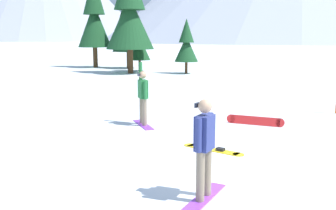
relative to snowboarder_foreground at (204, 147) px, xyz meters
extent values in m
plane|color=white|center=(0.80, 1.50, -0.95)|extent=(800.00, 800.00, 0.00)
cube|color=#993FD8|center=(0.00, 0.00, -0.94)|extent=(0.85, 1.53, 0.02)
cylinder|color=gray|center=(-0.06, -0.15, -0.49)|extent=(0.15, 0.15, 0.88)
cylinder|color=gray|center=(0.06, 0.15, -0.49)|extent=(0.15, 0.15, 0.88)
cube|color=navy|center=(0.00, 0.00, 0.25)|extent=(0.37, 0.46, 0.61)
cylinder|color=navy|center=(-0.10, -0.24, 0.27)|extent=(0.11, 0.11, 0.58)
cylinder|color=navy|center=(0.10, 0.24, 0.27)|extent=(0.11, 0.11, 0.58)
sphere|color=tan|center=(0.00, 0.00, 0.72)|extent=(0.24, 0.24, 0.24)
cube|color=black|center=(-0.13, 0.05, 0.73)|extent=(0.10, 0.17, 0.08)
cube|color=#993FD8|center=(-1.93, 5.81, -0.94)|extent=(0.89, 1.52, 0.02)
cylinder|color=gray|center=(-1.87, 5.66, -0.50)|extent=(0.15, 0.15, 0.86)
cylinder|color=gray|center=(-2.00, 5.95, -0.50)|extent=(0.15, 0.15, 0.86)
cube|color=#237238|center=(-1.93, 5.81, 0.22)|extent=(0.38, 0.46, 0.58)
cylinder|color=#237238|center=(-1.83, 5.57, 0.23)|extent=(0.11, 0.11, 0.58)
cylinder|color=#237238|center=(-2.04, 6.04, 0.77)|extent=(0.11, 0.11, 0.60)
sphere|color=tan|center=(-1.93, 5.81, 0.68)|extent=(0.24, 0.24, 0.24)
cube|color=black|center=(-2.06, 5.75, 0.69)|extent=(0.11, 0.17, 0.08)
cube|color=yellow|center=(0.24, 3.10, -0.94)|extent=(1.36, 0.99, 0.02)
cylinder|color=yellow|center=(0.85, 2.72, -0.94)|extent=(0.39, 0.39, 0.02)
cylinder|color=yellow|center=(-0.36, 3.47, -0.94)|extent=(0.39, 0.39, 0.02)
cube|color=black|center=(0.42, 2.98, -0.89)|extent=(0.24, 0.22, 0.07)
cube|color=black|center=(0.06, 3.21, -0.89)|extent=(0.24, 0.22, 0.07)
cube|color=red|center=(1.67, 6.15, -0.81)|extent=(1.54, 0.61, 0.28)
cylinder|color=red|center=(2.42, 5.89, -0.81)|extent=(0.30, 0.19, 0.28)
cylinder|color=red|center=(0.91, 6.40, -0.81)|extent=(0.30, 0.19, 0.28)
cube|color=black|center=(1.91, 6.11, -0.80)|extent=(0.22, 0.17, 0.15)
cube|color=black|center=(1.45, 6.27, -0.80)|extent=(0.22, 0.17, 0.15)
cylinder|color=#472D19|center=(-1.30, 23.94, -0.49)|extent=(0.21, 0.21, 0.92)
cone|color=#194723|center=(-1.30, 23.94, 0.94)|extent=(1.80, 1.80, 1.95)
cone|color=#194723|center=(-1.30, 23.94, 2.31)|extent=(1.17, 1.17, 1.79)
cylinder|color=#472D19|center=(-5.20, 25.83, -0.49)|extent=(0.21, 0.21, 0.91)
cone|color=#194723|center=(-5.20, 25.83, 0.94)|extent=(1.77, 1.77, 1.94)
cone|color=#194723|center=(-5.20, 25.83, 2.30)|extent=(1.15, 1.15, 1.78)
cylinder|color=#472D19|center=(-9.88, 29.45, -0.02)|extent=(0.42, 0.42, 1.85)
cone|color=#194723|center=(-9.88, 29.45, 2.87)|extent=(3.02, 3.02, 3.94)
cylinder|color=#472D19|center=(-5.59, 23.78, -0.02)|extent=(0.42, 0.42, 1.86)
cone|color=#194723|center=(-5.59, 23.78, 2.90)|extent=(3.65, 3.65, 3.96)
cylinder|color=#472D19|center=(-6.64, 28.60, -0.20)|extent=(0.34, 0.34, 1.49)
cone|color=black|center=(-6.64, 28.60, 2.12)|extent=(2.83, 2.83, 3.16)
cone|color=black|center=(-6.64, 28.60, 4.34)|extent=(1.84, 1.84, 2.90)
camera|label=1|loc=(-0.05, -6.69, 1.89)|focal=42.71mm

